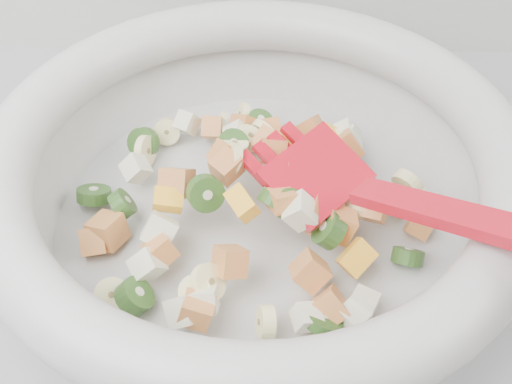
{
  "coord_description": "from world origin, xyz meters",
  "views": [
    {
      "loc": [
        0.08,
        1.11,
        1.29
      ],
      "look_at": [
        0.07,
        1.46,
        0.95
      ],
      "focal_mm": 45.0,
      "sensor_mm": 36.0,
      "label": 1
    }
  ],
  "objects": [
    {
      "name": "mixing_bowl",
      "position": [
        0.07,
        1.46,
        0.96
      ],
      "size": [
        0.44,
        0.4,
        0.16
      ],
      "color": "beige",
      "rests_on": "counter"
    }
  ]
}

